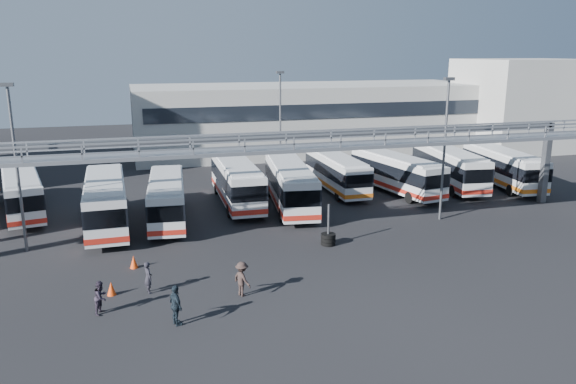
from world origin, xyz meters
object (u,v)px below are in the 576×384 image
object	(u,v)px
bus_6	(336,171)
bus_7	(396,172)
pedestrian_a	(148,277)
bus_1	(22,191)
light_pole_back	(280,121)
bus_4	(237,181)
bus_3	(167,198)
pedestrian_c	(242,279)
bus_2	(106,201)
bus_8	(449,166)
light_pole_left	(16,160)
pedestrian_d	(176,305)
light_pole_mid	(445,142)
bus_5	(290,184)
cone_left	(111,288)
tire_stack	(328,238)
bus_9	(503,166)
pedestrian_b	(101,297)

from	to	relation	value
bus_6	bus_7	xyz separation A→B (m)	(4.74, -2.00, 0.06)
pedestrian_a	bus_1	bearing A→B (deg)	11.02
light_pole_back	bus_4	size ratio (longest dim) A/B	0.89
bus_3	pedestrian_a	world-z (taller)	bus_3
bus_7	pedestrian_c	xyz separation A→B (m)	(-17.01, -17.12, -0.91)
bus_1	bus_2	size ratio (longest dim) A/B	0.95
bus_7	bus_8	xyz separation A→B (m)	(5.57, 0.71, 0.08)
light_pole_left	pedestrian_d	distance (m)	15.41
bus_4	bus_8	size ratio (longest dim) A/B	1.00
pedestrian_d	bus_4	bearing A→B (deg)	-37.39
bus_2	bus_6	xyz separation A→B (m)	(19.07, 5.42, -0.18)
light_pole_mid	bus_3	xyz separation A→B (m)	(-19.17, 4.97, -3.96)
bus_5	cone_left	world-z (taller)	bus_5
light_pole_mid	bus_1	bearing A→B (deg)	161.71
bus_2	pedestrian_d	distance (m)	16.33
bus_6	tire_stack	bearing A→B (deg)	-112.32
pedestrian_c	bus_7	bearing A→B (deg)	-71.88
bus_4	bus_9	xyz separation A→B (m)	(24.32, -0.56, -0.09)
bus_1	bus_2	xyz separation A→B (m)	(6.12, -5.03, 0.14)
bus_2	pedestrian_b	distance (m)	13.84
pedestrian_a	pedestrian_d	distance (m)	4.06
tire_stack	bus_9	bearing A→B (deg)	27.39
light_pole_back	cone_left	world-z (taller)	light_pole_back
bus_5	tire_stack	distance (m)	9.05
bus_1	bus_7	bearing A→B (deg)	-14.40
bus_5	tire_stack	world-z (taller)	bus_5
light_pole_left	bus_7	xyz separation A→B (m)	(28.49, 7.13, -3.92)
cone_left	bus_3	bearing A→B (deg)	73.01
light_pole_mid	light_pole_back	bearing A→B (deg)	118.07
bus_1	bus_2	distance (m)	7.93
bus_6	bus_8	world-z (taller)	bus_8
bus_1	pedestrian_b	size ratio (longest dim) A/B	6.80
light_pole_left	bus_9	distance (m)	39.63
pedestrian_c	pedestrian_b	bearing A→B (deg)	63.83
light_pole_left	pedestrian_d	xyz separation A→B (m)	(8.02, -12.25, -4.78)
light_pole_left	tire_stack	world-z (taller)	light_pole_left
bus_8	pedestrian_a	distance (m)	31.57
bus_4	bus_6	world-z (taller)	bus_4
light_pole_left	light_pole_mid	xyz separation A→B (m)	(28.00, -1.00, 0.00)
bus_3	pedestrian_d	world-z (taller)	bus_3
light_pole_back	pedestrian_a	bearing A→B (deg)	-120.27
bus_5	bus_8	size ratio (longest dim) A/B	1.02
bus_2	light_pole_back	bearing A→B (deg)	32.47
bus_5	bus_6	xyz separation A→B (m)	(5.44, 4.20, -0.18)
bus_2	tire_stack	xyz separation A→B (m)	(13.56, -7.71, -1.48)
bus_9	pedestrian_c	bearing A→B (deg)	-141.86
light_pole_back	bus_3	world-z (taller)	light_pole_back
bus_5	bus_8	bearing A→B (deg)	18.06
pedestrian_d	bus_7	bearing A→B (deg)	-65.45
bus_6	cone_left	xyz separation A→B (m)	(-18.61, -17.24, -1.39)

